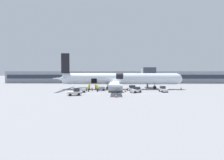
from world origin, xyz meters
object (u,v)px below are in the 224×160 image
baggage_cart_queued (83,89)px  baggage_tug_mid (163,89)px  baggage_cart_empty (80,91)px  ground_crew_loader_a (89,87)px  ground_crew_supervisor (96,87)px  baggage_cart_loading (101,89)px  ground_crew_helper (97,88)px  ground_crew_driver (115,87)px  ground_crew_loader_b (89,88)px  baggage_tug_spare (75,92)px  suitcase_on_tarmac_upright (92,89)px  airplane (118,79)px  baggage_tug_lead (132,88)px  baggage_tug_rear (136,90)px

baggage_cart_queued → baggage_tug_mid: bearing=-7.6°
baggage_cart_empty → ground_crew_loader_a: 6.45m
baggage_cart_empty → ground_crew_supervisor: 7.71m
ground_crew_supervisor → baggage_cart_loading: bearing=-50.8°
baggage_cart_loading → ground_crew_helper: ground_crew_helper is taller
baggage_tug_mid → ground_crew_driver: size_ratio=2.11×
ground_crew_loader_b → baggage_tug_spare: bearing=-102.2°
ground_crew_loader_b → suitcase_on_tarmac_upright: 2.45m
ground_crew_helper → ground_crew_driver: bearing=47.6°
airplane → baggage_cart_queued: airplane is taller
airplane → ground_crew_supervisor: (-6.46, -2.59, -2.14)m
baggage_tug_spare → ground_crew_driver: size_ratio=2.05×
baggage_tug_lead → ground_crew_loader_a: ground_crew_loader_a is taller
suitcase_on_tarmac_upright → ground_crew_supervisor: bearing=72.6°
ground_crew_loader_a → baggage_cart_loading: bearing=-21.1°
airplane → baggage_tug_mid: airplane is taller
baggage_tug_lead → ground_crew_driver: baggage_tug_lead is taller
baggage_cart_loading → suitcase_on_tarmac_upright: size_ratio=3.96×
baggage_cart_empty → ground_crew_loader_b: size_ratio=2.31×
baggage_tug_mid → ground_crew_loader_a: 20.42m
baggage_cart_queued → baggage_cart_empty: baggage_cart_empty is taller
baggage_tug_mid → ground_crew_loader_b: (-19.55, 0.55, 0.21)m
baggage_tug_mid → baggage_cart_loading: (-16.50, 3.18, -0.13)m
baggage_cart_loading → baggage_cart_queued: (-5.10, -0.29, -0.05)m
baggage_tug_spare → baggage_cart_loading: (4.79, 10.69, -0.16)m
baggage_tug_rear → suitcase_on_tarmac_upright: bearing=159.4°
baggage_tug_lead → ground_crew_loader_b: bearing=-170.5°
baggage_cart_loading → ground_crew_loader_b: size_ratio=2.07×
baggage_cart_loading → baggage_cart_empty: bearing=-134.3°
baggage_tug_mid → ground_crew_driver: (-12.70, 5.26, 0.17)m
baggage_cart_loading → ground_crew_supervisor: ground_crew_supervisor is taller
suitcase_on_tarmac_upright → airplane: bearing=34.7°
baggage_tug_mid → ground_crew_supervisor: ground_crew_supervisor is taller
airplane → baggage_cart_empty: bearing=-134.9°
ground_crew_supervisor → ground_crew_driver: bearing=-0.0°
baggage_cart_queued → ground_crew_helper: bearing=-30.2°
baggage_cart_loading → suitcase_on_tarmac_upright: (-2.44, -0.31, -0.14)m
baggage_cart_loading → ground_crew_helper: 2.96m
airplane → suitcase_on_tarmac_upright: airplane is taller
ground_crew_driver → ground_crew_helper: size_ratio=0.86×
airplane → baggage_cart_loading: size_ratio=11.20×
baggage_tug_lead → ground_crew_helper: ground_crew_helper is taller
baggage_cart_loading → suitcase_on_tarmac_upright: bearing=-172.8°
airplane → baggage_tug_spare: 18.24m
baggage_tug_lead → baggage_tug_rear: 4.09m
baggage_tug_mid → ground_crew_loader_b: size_ratio=1.99×
baggage_cart_queued → ground_crew_supervisor: size_ratio=2.14×
airplane → baggage_tug_lead: bearing=-54.9°
ground_crew_helper → ground_crew_supervisor: bearing=101.4°
baggage_tug_lead → ground_crew_helper: bearing=-166.9°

